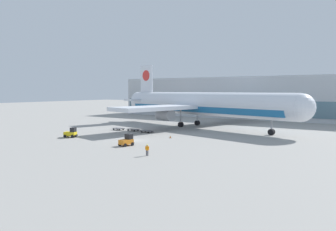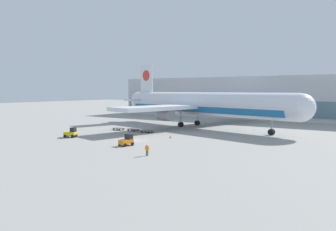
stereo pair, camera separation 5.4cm
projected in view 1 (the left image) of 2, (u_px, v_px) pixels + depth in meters
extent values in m
plane|color=gray|center=(132.00, 141.00, 61.92)|extent=(400.00, 400.00, 0.00)
cube|color=#B2B7BC|center=(243.00, 97.00, 115.32)|extent=(90.00, 18.00, 14.00)
cube|color=slate|center=(233.00, 107.00, 107.98)|extent=(88.20, 0.20, 4.90)
cylinder|color=silver|center=(201.00, 104.00, 83.51)|extent=(51.92, 17.75, 5.80)
cube|color=#1E669E|center=(201.00, 109.00, 83.61)|extent=(47.85, 16.67, 1.45)
sphere|color=silver|center=(301.00, 108.00, 64.63)|extent=(5.68, 5.68, 5.68)
cone|color=silver|center=(138.00, 101.00, 102.40)|extent=(7.49, 6.84, 5.51)
cube|color=silver|center=(147.00, 79.00, 98.85)|extent=(5.16, 1.64, 8.00)
cylinder|color=red|center=(147.00, 76.00, 98.78)|extent=(3.24, 1.28, 3.20)
cube|color=silver|center=(145.00, 100.00, 100.09)|extent=(6.53, 13.48, 0.50)
cube|color=silver|center=(194.00, 106.00, 85.46)|extent=(18.96, 48.54, 0.90)
cylinder|color=#9EA0A5|center=(165.00, 115.00, 78.71)|extent=(4.74, 3.70, 2.80)
cylinder|color=#9EA0A5|center=(218.00, 111.00, 92.48)|extent=(4.74, 3.70, 2.80)
cylinder|color=#9EA0A5|center=(272.00, 123.00, 69.43)|extent=(0.36, 0.36, 4.00)
cylinder|color=black|center=(271.00, 132.00, 69.58)|extent=(1.47, 1.18, 1.30)
cylinder|color=#9EA0A5|center=(181.00, 117.00, 84.62)|extent=(0.36, 0.36, 4.00)
cylinder|color=black|center=(181.00, 125.00, 84.77)|extent=(1.47, 1.18, 1.30)
cylinder|color=#9EA0A5|center=(197.00, 116.00, 88.99)|extent=(0.36, 0.36, 4.00)
cylinder|color=black|center=(197.00, 123.00, 89.14)|extent=(1.47, 1.18, 1.30)
cube|color=orange|center=(126.00, 142.00, 56.02)|extent=(1.75, 2.49, 0.80)
cube|color=black|center=(129.00, 136.00, 56.43)|extent=(1.37, 1.09, 0.90)
cube|color=black|center=(131.00, 143.00, 56.95)|extent=(1.27, 0.36, 0.24)
cylinder|color=black|center=(127.00, 143.00, 57.12)|extent=(0.33, 0.63, 0.60)
cylinder|color=black|center=(132.00, 144.00, 56.17)|extent=(0.33, 0.63, 0.60)
cylinder|color=black|center=(120.00, 144.00, 55.93)|extent=(0.33, 0.63, 0.60)
cylinder|color=black|center=(125.00, 145.00, 54.99)|extent=(0.33, 0.63, 0.60)
cube|color=yellow|center=(70.00, 134.00, 66.29)|extent=(2.67, 2.21, 0.80)
cube|color=black|center=(73.00, 130.00, 66.12)|extent=(1.32, 1.50, 0.90)
cube|color=black|center=(76.00, 135.00, 66.11)|extent=(0.66, 1.22, 0.24)
cylinder|color=black|center=(76.00, 135.00, 66.88)|extent=(0.65, 0.46, 0.60)
cylinder|color=black|center=(72.00, 136.00, 65.50)|extent=(0.65, 0.46, 0.60)
cylinder|color=black|center=(68.00, 135.00, 67.14)|extent=(0.65, 0.46, 0.60)
cylinder|color=black|center=(65.00, 136.00, 65.77)|extent=(0.65, 0.46, 0.60)
cube|color=#56565B|center=(118.00, 128.00, 78.34)|extent=(2.91, 1.72, 0.12)
cube|color=#56565B|center=(124.00, 129.00, 77.21)|extent=(0.90, 0.15, 0.08)
cylinder|color=black|center=(123.00, 129.00, 78.26)|extent=(0.37, 0.17, 0.36)
cylinder|color=black|center=(119.00, 130.00, 77.26)|extent=(0.37, 0.17, 0.36)
cylinder|color=black|center=(117.00, 129.00, 79.46)|extent=(0.37, 0.17, 0.36)
cylinder|color=black|center=(114.00, 129.00, 78.46)|extent=(0.37, 0.17, 0.36)
cube|color=#56565B|center=(133.00, 129.00, 76.59)|extent=(2.91, 1.72, 0.12)
cube|color=#56565B|center=(139.00, 130.00, 75.46)|extent=(0.90, 0.15, 0.08)
cylinder|color=black|center=(138.00, 130.00, 76.52)|extent=(0.37, 0.17, 0.36)
cylinder|color=black|center=(134.00, 131.00, 75.51)|extent=(0.37, 0.17, 0.36)
cylinder|color=black|center=(132.00, 130.00, 77.71)|extent=(0.37, 0.17, 0.36)
cylinder|color=black|center=(128.00, 130.00, 76.71)|extent=(0.37, 0.17, 0.36)
cube|color=#56565B|center=(147.00, 131.00, 73.53)|extent=(2.91, 1.72, 0.12)
cube|color=#56565B|center=(153.00, 131.00, 72.40)|extent=(0.90, 0.15, 0.08)
cylinder|color=black|center=(152.00, 132.00, 73.45)|extent=(0.37, 0.17, 0.36)
cylinder|color=black|center=(148.00, 132.00, 72.45)|extent=(0.37, 0.17, 0.36)
cylinder|color=black|center=(146.00, 131.00, 74.65)|extent=(0.37, 0.17, 0.36)
cylinder|color=black|center=(142.00, 132.00, 73.65)|extent=(0.37, 0.17, 0.36)
cylinder|color=black|center=(148.00, 153.00, 47.57)|extent=(0.14, 0.14, 0.80)
cylinder|color=black|center=(147.00, 153.00, 47.60)|extent=(0.14, 0.14, 0.80)
cube|color=orange|center=(147.00, 148.00, 47.54)|extent=(0.42, 0.35, 0.60)
cylinder|color=orange|center=(149.00, 148.00, 47.50)|extent=(0.09, 0.09, 0.54)
cylinder|color=orange|center=(146.00, 148.00, 47.57)|extent=(0.09, 0.09, 0.54)
sphere|color=#846047|center=(147.00, 145.00, 47.50)|extent=(0.22, 0.22, 0.22)
sphere|color=yellow|center=(147.00, 145.00, 47.50)|extent=(0.20, 0.20, 0.20)
cube|color=black|center=(170.00, 138.00, 65.38)|extent=(0.40, 0.40, 0.04)
cone|color=orange|center=(170.00, 136.00, 65.36)|extent=(0.32, 0.32, 0.53)
cylinder|color=white|center=(170.00, 136.00, 65.36)|extent=(0.19, 0.19, 0.07)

